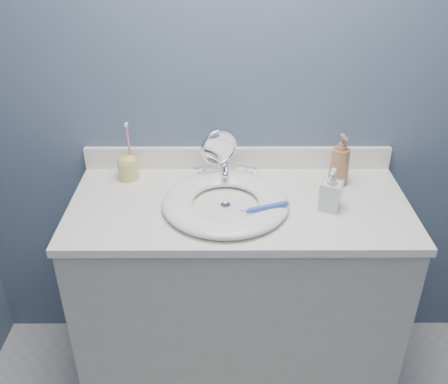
{
  "coord_description": "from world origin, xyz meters",
  "views": [
    {
      "loc": [
        -0.06,
        -0.55,
        1.83
      ],
      "look_at": [
        -0.06,
        0.94,
        0.94
      ],
      "focal_mm": 40.0,
      "sensor_mm": 36.0,
      "label": 1
    }
  ],
  "objects_px": {
    "makeup_mirror": "(219,153)",
    "soap_bottle_clear": "(331,189)",
    "toothbrush_holder": "(128,166)",
    "soap_bottle_amber": "(340,160)"
  },
  "relations": [
    {
      "from": "makeup_mirror",
      "to": "soap_bottle_amber",
      "type": "xyz_separation_m",
      "value": [
        0.45,
        -0.02,
        -0.02
      ]
    },
    {
      "from": "soap_bottle_clear",
      "to": "toothbrush_holder",
      "type": "height_order",
      "value": "toothbrush_holder"
    },
    {
      "from": "soap_bottle_amber",
      "to": "soap_bottle_clear",
      "type": "xyz_separation_m",
      "value": [
        -0.07,
        -0.18,
        -0.02
      ]
    },
    {
      "from": "toothbrush_holder",
      "to": "soap_bottle_amber",
      "type": "bearing_deg",
      "value": -2.83
    },
    {
      "from": "soap_bottle_amber",
      "to": "toothbrush_holder",
      "type": "bearing_deg",
      "value": 169.35
    },
    {
      "from": "makeup_mirror",
      "to": "soap_bottle_clear",
      "type": "distance_m",
      "value": 0.44
    },
    {
      "from": "soap_bottle_clear",
      "to": "soap_bottle_amber",
      "type": "bearing_deg",
      "value": 93.97
    },
    {
      "from": "soap_bottle_amber",
      "to": "soap_bottle_clear",
      "type": "bearing_deg",
      "value": -117.8
    },
    {
      "from": "soap_bottle_clear",
      "to": "makeup_mirror",
      "type": "bearing_deg",
      "value": 176.6
    },
    {
      "from": "makeup_mirror",
      "to": "soap_bottle_clear",
      "type": "xyz_separation_m",
      "value": [
        0.39,
        -0.2,
        -0.04
      ]
    }
  ]
}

